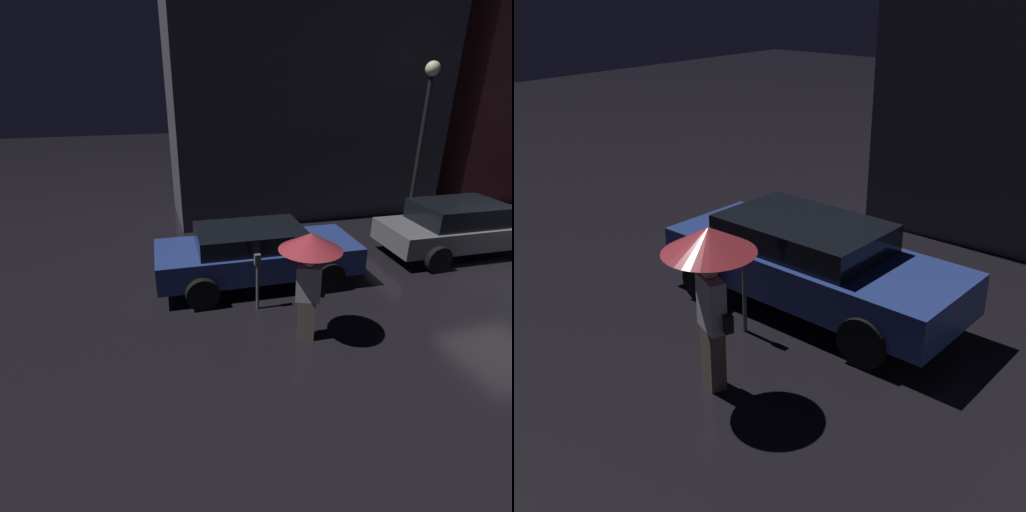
% 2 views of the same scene
% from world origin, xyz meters
% --- Properties ---
extents(parked_car_blue, '(4.56, 1.93, 1.35)m').
position_xyz_m(parked_car_blue, '(-6.42, 1.33, 0.74)').
color(parked_car_blue, navy).
rests_on(parked_car_blue, ground).
extents(pedestrian_with_umbrella, '(1.07, 1.07, 2.04)m').
position_xyz_m(pedestrian_with_umbrella, '(-6.14, -1.02, 1.63)').
color(pedestrian_with_umbrella, '#66564C').
rests_on(pedestrian_with_umbrella, ground).
extents(parking_meter, '(0.12, 0.10, 1.22)m').
position_xyz_m(parking_meter, '(-6.70, 0.19, 0.76)').
color(parking_meter, '#4C5154').
rests_on(parking_meter, ground).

